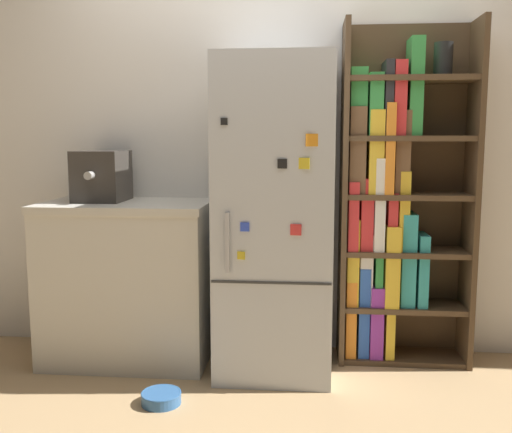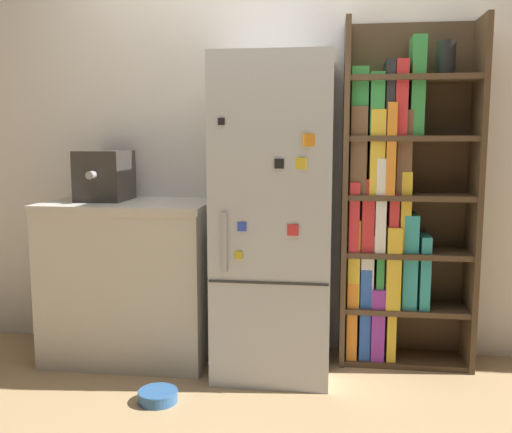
{
  "view_description": "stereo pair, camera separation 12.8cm",
  "coord_description": "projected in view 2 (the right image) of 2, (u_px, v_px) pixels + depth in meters",
  "views": [
    {
      "loc": [
        0.18,
        -2.95,
        1.27
      ],
      "look_at": [
        -0.11,
        0.15,
        0.85
      ],
      "focal_mm": 40.0,
      "sensor_mm": 36.0,
      "label": 1
    },
    {
      "loc": [
        0.31,
        -2.93,
        1.27
      ],
      "look_at": [
        -0.11,
        0.15,
        0.85
      ],
      "focal_mm": 40.0,
      "sensor_mm": 36.0,
      "label": 2
    }
  ],
  "objects": [
    {
      "name": "pet_bowl",
      "position": [
        158.0,
        395.0,
        2.78
      ],
      "size": [
        0.19,
        0.19,
        0.06
      ],
      "color": "#3366A5",
      "rests_on": "ground_plane"
    },
    {
      "name": "wall_back",
      "position": [
        281.0,
        134.0,
        3.38
      ],
      "size": [
        8.0,
        0.05,
        2.6
      ],
      "color": "white",
      "rests_on": "ground_plane"
    },
    {
      "name": "refrigerator",
      "position": [
        275.0,
        217.0,
        3.1
      ],
      "size": [
        0.61,
        0.67,
        1.7
      ],
      "color": "silver",
      "rests_on": "ground_plane"
    },
    {
      "name": "bookshelf",
      "position": [
        393.0,
        206.0,
        3.2
      ],
      "size": [
        0.73,
        0.3,
        1.91
      ],
      "color": "#4C3823",
      "rests_on": "ground_plane"
    },
    {
      "name": "kitchen_counter",
      "position": [
        131.0,
        280.0,
        3.31
      ],
      "size": [
        0.94,
        0.58,
        0.92
      ],
      "color": "beige",
      "rests_on": "ground_plane"
    },
    {
      "name": "ground_plane",
      "position": [
        272.0,
        375.0,
        3.09
      ],
      "size": [
        16.0,
        16.0,
        0.0
      ],
      "primitive_type": "plane",
      "color": "tan"
    },
    {
      "name": "espresso_machine",
      "position": [
        105.0,
        176.0,
        3.3
      ],
      "size": [
        0.27,
        0.37,
        0.29
      ],
      "color": "#38332D",
      "rests_on": "kitchen_counter"
    }
  ]
}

